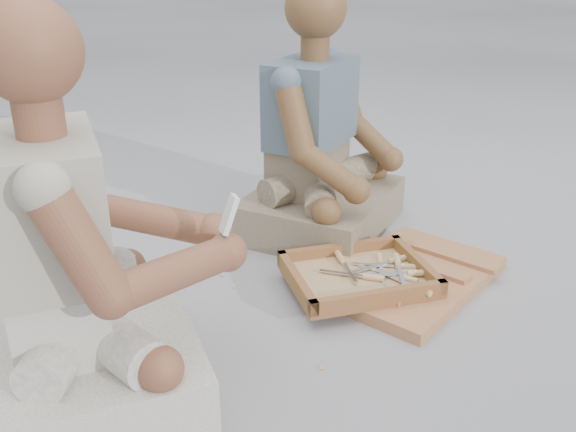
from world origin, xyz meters
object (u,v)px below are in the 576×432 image
companion (320,151)px  carved_panel (411,277)px  tool_tray (358,276)px  craftsman (81,273)px

companion → carved_panel: bearing=59.1°
tool_tray → craftsman: 0.95m
tool_tray → companion: companion is taller
carved_panel → tool_tray: tool_tray is taller
carved_panel → companion: (-0.02, 0.56, 0.31)m
companion → craftsman: bearing=-5.5°
craftsman → companion: craftsman is taller
craftsman → tool_tray: bearing=101.9°
carved_panel → craftsman: bearing=-179.9°
carved_panel → companion: 0.64m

